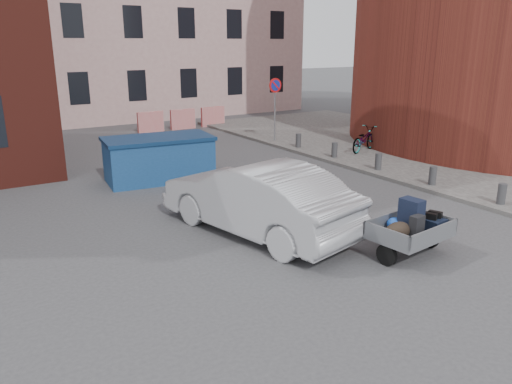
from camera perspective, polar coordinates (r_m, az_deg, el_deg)
ground at (r=10.99m, az=4.50°, el=-5.81°), size 120.00×120.00×0.00m
sidewalk at (r=20.60m, az=20.31°, el=4.09°), size 9.00×24.00×0.12m
no_parking_sign at (r=21.47m, az=2.20°, el=10.87°), size 0.60×0.09×2.65m
bollards at (r=17.15m, az=13.80°, el=3.42°), size 0.22×9.02×0.55m
barriers at (r=25.56m, az=-8.36°, el=8.23°), size 4.70×0.18×1.00m
trailer at (r=10.56m, az=17.22°, el=-3.97°), size 1.70×1.87×1.20m
dumpster at (r=16.02m, az=-11.03°, el=3.79°), size 3.49×2.10×1.39m
silver_car at (r=11.29m, az=0.10°, el=-0.70°), size 2.77×5.25×1.65m
bicycle at (r=19.91m, az=12.21°, el=5.92°), size 1.91×1.21×0.95m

